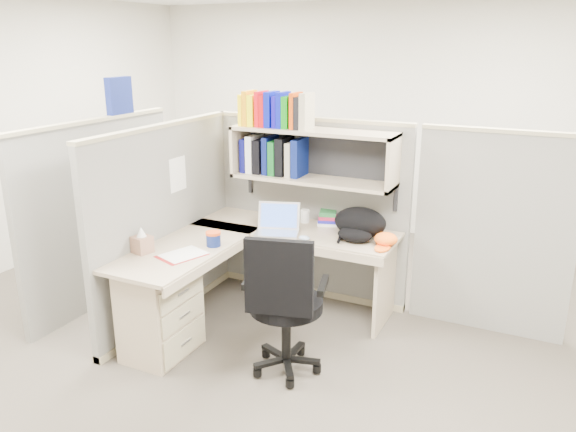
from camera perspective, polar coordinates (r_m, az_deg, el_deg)
The scene contains 14 objects.
ground at distance 4.58m, azimuth -2.45°, elevation -12.03°, with size 6.00×6.00×0.00m, color #3B362D.
room_shell at distance 4.04m, azimuth -2.74°, elevation 8.41°, with size 6.00×6.00×6.00m.
cubicle at distance 4.76m, azimuth -3.92°, elevation 0.98°, with size 3.79×1.84×1.95m.
desk at distance 4.36m, azimuth -9.08°, elevation -7.37°, with size 1.74×1.75×0.73m.
laptop at distance 4.58m, azimuth -1.13°, elevation -0.37°, with size 0.35×0.35×0.25m, color silver, non-canonical shape.
backpack at distance 4.49m, azimuth 7.11°, elevation -0.84°, with size 0.42×0.33×0.25m, color black, non-canonical shape.
orange_cap at distance 4.42m, azimuth 9.91°, elevation -2.32°, with size 0.18×0.21×0.10m, color orange, non-canonical shape.
snack_canister at distance 4.37m, azimuth -7.59°, elevation -2.28°, with size 0.12×0.12×0.11m.
tissue_box at distance 4.33m, azimuth -14.63°, elevation -2.35°, with size 0.13×0.13×0.20m, color #966C55, non-canonical shape.
mouse at distance 4.48m, azimuth 1.67°, elevation -2.23°, with size 0.09×0.06×0.03m, color #98B2D7.
paper_cup at distance 4.90m, azimuth 1.72°, elevation 0.00°, with size 0.08×0.08×0.11m, color silver.
book_stack at distance 4.89m, azimuth 4.10°, elevation -0.08°, with size 0.17×0.23×0.11m, color gray, non-canonical shape.
loose_paper at distance 4.25m, azimuth -10.57°, elevation -3.84°, with size 0.23×0.31×0.00m, color white, non-canonical shape.
task_chair at distance 3.92m, azimuth -0.33°, elevation -11.10°, with size 0.61×0.56×1.07m.
Camera 1 is at (1.91, -3.51, 2.25)m, focal length 35.00 mm.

